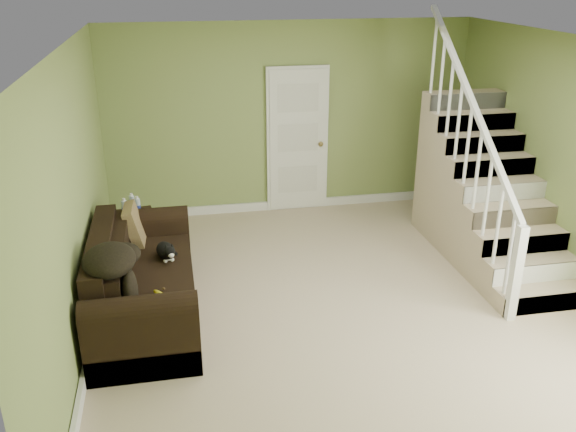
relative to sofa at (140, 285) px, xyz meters
name	(u,v)px	position (x,y,z in m)	size (l,w,h in m)	color
floor	(341,302)	(2.02, -0.15, -0.33)	(5.00, 5.50, 0.01)	tan
ceiling	(351,45)	(2.02, -0.15, 2.27)	(5.00, 5.50, 0.01)	white
wall_back	(290,119)	(2.02, 2.60, 0.97)	(5.00, 0.04, 2.60)	#7E934F
wall_front	(485,348)	(2.02, -2.90, 0.97)	(5.00, 0.04, 2.60)	#7E934F
wall_left	(74,202)	(-0.48, -0.15, 0.97)	(0.04, 5.50, 2.60)	#7E934F
baseboard_back	(290,204)	(2.02, 2.57, -0.27)	(5.00, 0.04, 0.12)	white
baseboard_left	(94,322)	(-0.45, -0.15, -0.27)	(0.04, 5.50, 0.12)	white
baseboard_right	(556,276)	(4.49, -0.15, -0.27)	(0.04, 5.50, 0.12)	white
door	(298,140)	(2.12, 2.55, 0.67)	(0.86, 0.12, 2.02)	white
staircase	(481,199)	(4.01, 0.81, 0.31)	(1.00, 2.51, 2.82)	tan
sofa	(140,285)	(0.00, 0.00, 0.00)	(0.96, 2.22, 0.88)	black
side_table	(135,237)	(-0.10, 1.27, -0.04)	(0.55, 0.55, 0.81)	black
cat	(166,251)	(0.27, 0.24, 0.23)	(0.28, 0.46, 0.22)	black
banana	(159,294)	(0.20, -0.52, 0.17)	(0.05, 0.19, 0.05)	gold
throw_pillow	(134,225)	(-0.05, 0.75, 0.33)	(0.11, 0.43, 0.43)	#513C20
throw_blanket	(109,260)	(-0.19, -0.58, 0.57)	(0.44, 0.58, 0.24)	black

